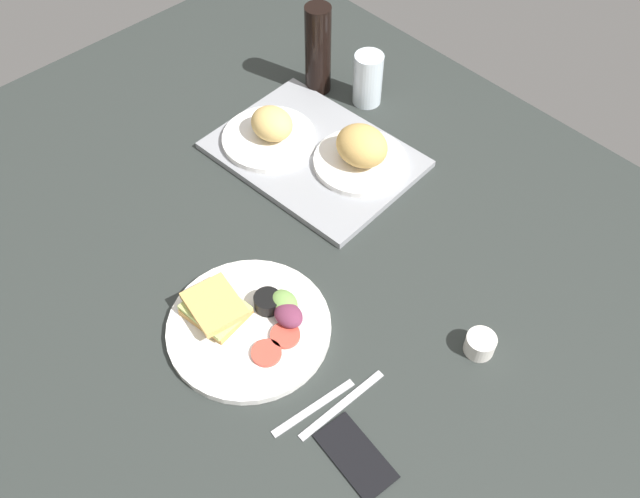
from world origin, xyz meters
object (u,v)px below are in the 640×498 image
(bread_plate_near, at_px, (270,131))
(soda_bottle, at_px, (318,50))
(bread_plate_far, at_px, (361,152))
(knife, at_px, (342,404))
(plate_with_salad, at_px, (248,322))
(serving_tray, at_px, (314,155))
(fork, at_px, (314,407))
(cell_phone, at_px, (356,456))
(espresso_cup, at_px, (480,344))
(drinking_glass, at_px, (368,79))

(bread_plate_near, height_order, soda_bottle, soda_bottle)
(bread_plate_far, relative_size, knife, 1.12)
(bread_plate_far, xyz_separation_m, plate_with_salad, (0.15, -0.45, -0.04))
(serving_tray, xyz_separation_m, fork, (0.46, -0.43, -0.01))
(soda_bottle, bearing_deg, bread_plate_near, -70.63)
(plate_with_salad, relative_size, cell_phone, 2.15)
(espresso_cup, height_order, fork, espresso_cup)
(bread_plate_near, height_order, plate_with_salad, bread_plate_near)
(serving_tray, height_order, drinking_glass, drinking_glass)
(soda_bottle, relative_size, cell_phone, 1.60)
(serving_tray, bearing_deg, bread_plate_near, -155.03)
(drinking_glass, bearing_deg, espresso_cup, -29.35)
(espresso_cup, distance_m, cell_phone, 0.31)
(serving_tray, bearing_deg, knife, -38.45)
(fork, bearing_deg, cell_phone, -86.86)
(drinking_glass, height_order, cell_phone, drinking_glass)
(drinking_glass, xyz_separation_m, espresso_cup, (0.64, -0.36, -0.05))
(serving_tray, xyz_separation_m, drinking_glass, (-0.06, 0.23, 0.06))
(drinking_glass, distance_m, soda_bottle, 0.14)
(bread_plate_near, distance_m, bread_plate_far, 0.22)
(bread_plate_far, relative_size, plate_with_salad, 0.69)
(bread_plate_near, distance_m, fork, 0.68)
(plate_with_salad, distance_m, cell_phone, 0.32)
(knife, bearing_deg, serving_tray, 54.07)
(serving_tray, xyz_separation_m, bread_plate_near, (-0.10, -0.05, 0.04))
(bread_plate_near, xyz_separation_m, bread_plate_far, (0.20, 0.10, 0.01))
(drinking_glass, height_order, espresso_cup, drinking_glass)
(plate_with_salad, relative_size, espresso_cup, 5.53)
(bread_plate_near, relative_size, fork, 1.29)
(bread_plate_near, xyz_separation_m, fork, (0.56, -0.38, -0.04))
(fork, bearing_deg, serving_tray, 54.41)
(bread_plate_far, bearing_deg, espresso_cup, -20.19)
(bread_plate_far, xyz_separation_m, soda_bottle, (-0.28, 0.13, 0.06))
(bread_plate_far, height_order, knife, bread_plate_far)
(cell_phone, bearing_deg, fork, -178.52)
(fork, bearing_deg, knife, -29.44)
(bread_plate_far, bearing_deg, bread_plate_near, -154.13)
(plate_with_salad, bearing_deg, soda_bottle, 126.37)
(bread_plate_far, distance_m, plate_with_salad, 0.48)
(bread_plate_far, bearing_deg, plate_with_salad, -71.55)
(bread_plate_far, xyz_separation_m, fork, (0.36, -0.48, -0.05))
(serving_tray, distance_m, knife, 0.62)
(soda_bottle, relative_size, espresso_cup, 4.10)
(espresso_cup, bearing_deg, serving_tray, 167.73)
(espresso_cup, bearing_deg, plate_with_salad, -139.98)
(cell_phone, bearing_deg, knife, 155.04)
(bread_plate_near, bearing_deg, fork, -34.46)
(bread_plate_far, height_order, fork, bread_plate_far)
(fork, relative_size, knife, 0.89)
(bread_plate_near, bearing_deg, drinking_glass, 81.78)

